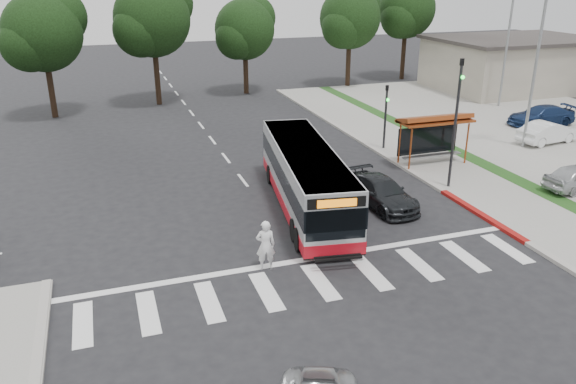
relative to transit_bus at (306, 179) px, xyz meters
name	(u,v)px	position (x,y,z in m)	size (l,w,h in m)	color
ground	(277,226)	(-1.84, -1.48, -1.42)	(140.00, 140.00, 0.00)	black
sidewalk_east	(407,149)	(9.16, 6.52, -1.36)	(4.00, 40.00, 0.12)	gray
curb_east	(378,152)	(7.16, 6.52, -1.35)	(0.30, 40.00, 0.15)	#9E9991
curb_east_red	(481,215)	(7.16, -3.48, -1.35)	(0.32, 6.00, 0.15)	maroon
parking_lot	(541,125)	(21.16, 8.52, -1.37)	(18.00, 36.00, 0.10)	gray
commercial_building	(513,65)	(28.16, 20.52, 0.78)	(14.00, 10.00, 4.40)	#A79F8C
building_roof_cap	(517,39)	(28.16, 20.52, 3.13)	(14.60, 10.60, 0.30)	#383330
crosswalk_ladder	(320,282)	(-1.84, -6.48, -1.42)	(18.00, 2.60, 0.01)	silver
bus_shelter	(434,124)	(8.96, 3.62, 0.93)	(4.20, 1.60, 2.86)	#923D18
traffic_signal_ne_tall	(456,114)	(7.76, 0.01, 2.46)	(0.18, 0.37, 6.50)	black
traffic_signal_ne_short	(386,110)	(7.76, 7.01, 1.06)	(0.18, 0.37, 4.00)	black
lot_light_front	(538,52)	(16.16, 4.52, 4.48)	(1.90, 0.35, 9.01)	gray
lot_light_mid	(509,32)	(22.16, 14.52, 4.48)	(1.90, 0.35, 9.01)	gray
tree_ne_a	(350,17)	(14.24, 26.58, 4.97)	(6.16, 5.74, 9.30)	black
tree_ne_b	(407,8)	(21.24, 28.58, 5.50)	(6.16, 5.74, 10.02)	black
tree_north_a	(153,17)	(-3.75, 24.59, 5.50)	(6.60, 6.15, 10.17)	black
tree_north_b	(245,28)	(4.24, 26.58, 4.24)	(5.72, 5.33, 8.43)	black
tree_north_c	(43,31)	(-11.76, 22.58, 4.87)	(6.16, 5.74, 9.30)	black
transit_bus	(306,179)	(0.00, 0.00, 0.00)	(2.39, 11.01, 2.84)	#B6B9BB
pedestrian	(266,245)	(-3.39, -4.94, -0.45)	(0.71, 0.46, 1.94)	white
dark_sedan	(381,192)	(3.46, -0.87, -0.76)	(1.86, 4.56, 1.32)	black
parked_car_1	(548,132)	(18.16, 4.74, -0.63)	(1.46, 4.17, 1.38)	white
parked_car_3	(541,116)	(20.95, 8.49, -0.64)	(1.92, 4.73, 1.37)	navy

